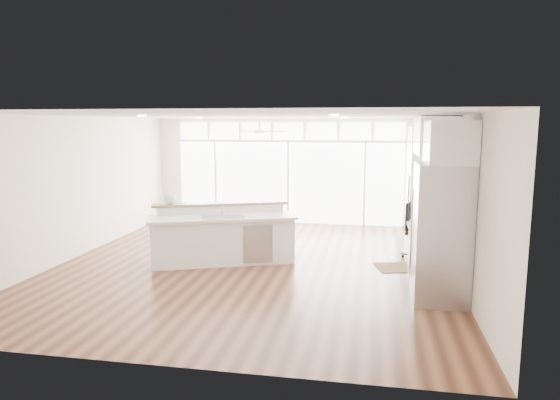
# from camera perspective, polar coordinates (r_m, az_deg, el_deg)

# --- Properties ---
(floor) EXTENTS (7.00, 8.00, 0.02)m
(floor) POSITION_cam_1_polar(r_m,az_deg,el_deg) (9.28, -3.06, -7.35)
(floor) COLOR #412214
(floor) RESTS_ON ground
(ceiling) EXTENTS (7.00, 8.00, 0.02)m
(ceiling) POSITION_cam_1_polar(r_m,az_deg,el_deg) (8.93, -3.21, 9.61)
(ceiling) COLOR silver
(ceiling) RESTS_ON wall_back
(wall_back) EXTENTS (7.00, 0.04, 2.70)m
(wall_back) POSITION_cam_1_polar(r_m,az_deg,el_deg) (12.90, 1.01, 3.33)
(wall_back) COLOR silver
(wall_back) RESTS_ON floor
(wall_front) EXTENTS (7.00, 0.04, 2.70)m
(wall_front) POSITION_cam_1_polar(r_m,az_deg,el_deg) (5.26, -13.37, -4.77)
(wall_front) COLOR silver
(wall_front) RESTS_ON floor
(wall_left) EXTENTS (0.04, 8.00, 2.70)m
(wall_left) POSITION_cam_1_polar(r_m,az_deg,el_deg) (10.39, -22.26, 1.38)
(wall_left) COLOR silver
(wall_left) RESTS_ON floor
(wall_right) EXTENTS (0.04, 8.00, 2.70)m
(wall_right) POSITION_cam_1_polar(r_m,az_deg,el_deg) (8.87, 19.42, 0.39)
(wall_right) COLOR silver
(wall_right) RESTS_ON floor
(glass_wall) EXTENTS (5.80, 0.06, 2.08)m
(glass_wall) POSITION_cam_1_polar(r_m,az_deg,el_deg) (12.88, 0.97, 1.97)
(glass_wall) COLOR white
(glass_wall) RESTS_ON wall_back
(transom_row) EXTENTS (5.90, 0.06, 0.40)m
(transom_row) POSITION_cam_1_polar(r_m,az_deg,el_deg) (12.79, 0.98, 7.90)
(transom_row) COLOR white
(transom_row) RESTS_ON wall_back
(desk_window) EXTENTS (0.04, 0.85, 0.85)m
(desk_window) POSITION_cam_1_polar(r_m,az_deg,el_deg) (9.14, 18.95, 1.91)
(desk_window) COLOR white
(desk_window) RESTS_ON wall_right
(ceiling_fan) EXTENTS (1.16, 1.16, 0.32)m
(ceiling_fan) POSITION_cam_1_polar(r_m,az_deg,el_deg) (11.77, -2.36, 8.32)
(ceiling_fan) COLOR white
(ceiling_fan) RESTS_ON ceiling
(recessed_lights) EXTENTS (3.40, 3.00, 0.02)m
(recessed_lights) POSITION_cam_1_polar(r_m,az_deg,el_deg) (9.12, -2.91, 9.47)
(recessed_lights) COLOR white
(recessed_lights) RESTS_ON ceiling
(oven_cabinet) EXTENTS (0.64, 1.20, 2.50)m
(oven_cabinet) POSITION_cam_1_polar(r_m,az_deg,el_deg) (10.61, 16.14, 1.29)
(oven_cabinet) COLOR white
(oven_cabinet) RESTS_ON floor
(desk_nook) EXTENTS (0.72, 1.30, 0.76)m
(desk_nook) POSITION_cam_1_polar(r_m,az_deg,el_deg) (9.29, 16.58, -5.21)
(desk_nook) COLOR white
(desk_nook) RESTS_ON floor
(upper_cabinets) EXTENTS (0.64, 1.30, 0.64)m
(upper_cabinets) POSITION_cam_1_polar(r_m,az_deg,el_deg) (9.04, 17.37, 7.01)
(upper_cabinets) COLOR white
(upper_cabinets) RESTS_ON wall_right
(refrigerator) EXTENTS (0.76, 0.90, 2.00)m
(refrigerator) POSITION_cam_1_polar(r_m,az_deg,el_deg) (7.56, 17.94, -3.60)
(refrigerator) COLOR #A4A4A8
(refrigerator) RESTS_ON floor
(fridge_cabinet) EXTENTS (0.64, 0.90, 0.60)m
(fridge_cabinet) POSITION_cam_1_polar(r_m,az_deg,el_deg) (7.41, 18.87, 6.27)
(fridge_cabinet) COLOR white
(fridge_cabinet) RESTS_ON wall_right
(framed_photos) EXTENTS (0.06, 0.22, 0.80)m
(framed_photos) POSITION_cam_1_polar(r_m,az_deg,el_deg) (9.76, 18.38, 1.46)
(framed_photos) COLOR black
(framed_photos) RESTS_ON wall_right
(kitchen_island) EXTENTS (2.87, 1.91, 1.07)m
(kitchen_island) POSITION_cam_1_polar(r_m,az_deg,el_deg) (9.28, -6.53, -3.95)
(kitchen_island) COLOR white
(kitchen_island) RESTS_ON floor
(rug) EXTENTS (1.03, 0.86, 0.01)m
(rug) POSITION_cam_1_polar(r_m,az_deg,el_deg) (9.29, 13.73, -7.48)
(rug) COLOR #382612
(rug) RESTS_ON floor
(office_chair) EXTENTS (0.69, 0.67, 1.08)m
(office_chair) POSITION_cam_1_polar(r_m,az_deg,el_deg) (9.79, 15.67, -3.53)
(office_chair) COLOR black
(office_chair) RESTS_ON floor
(fishbowl) EXTENTS (0.29, 0.29, 0.22)m
(fishbowl) POSITION_cam_1_polar(r_m,az_deg,el_deg) (9.54, -12.48, 0.17)
(fishbowl) COLOR silver
(fishbowl) RESTS_ON kitchen_island
(monitor) EXTENTS (0.15, 0.45, 0.37)m
(monitor) POSITION_cam_1_polar(r_m,az_deg,el_deg) (9.17, 16.23, -1.76)
(monitor) COLOR black
(monitor) RESTS_ON desk_nook
(keyboard) EXTENTS (0.13, 0.32, 0.02)m
(keyboard) POSITION_cam_1_polar(r_m,az_deg,el_deg) (9.19, 15.13, -2.83)
(keyboard) COLOR white
(keyboard) RESTS_ON desk_nook
(potted_plant) EXTENTS (0.30, 0.33, 0.25)m
(potted_plant) POSITION_cam_1_polar(r_m,az_deg,el_deg) (10.53, 16.46, 8.73)
(potted_plant) COLOR #3C632A
(potted_plant) RESTS_ON oven_cabinet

